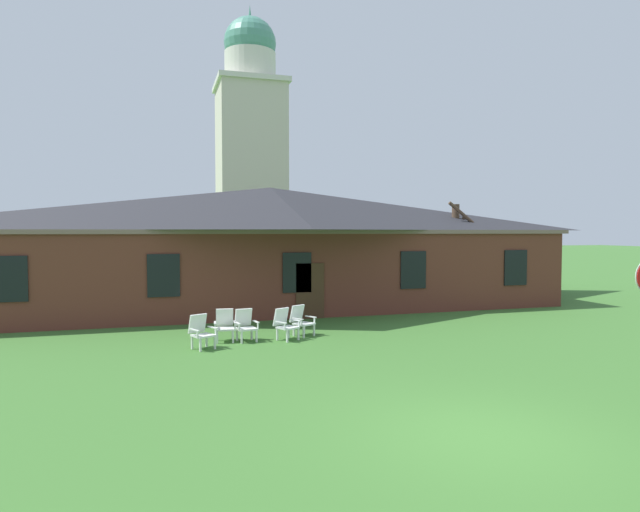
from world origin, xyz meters
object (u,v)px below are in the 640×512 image
at_px(lawn_chair_left_end, 245,324).
at_px(lawn_chair_right_end, 301,320).
at_px(lawn_chair_middle, 285,323).
at_px(lawn_chair_near_door, 225,324).
at_px(lawn_chair_by_porch, 201,331).

relative_size(lawn_chair_left_end, lawn_chair_right_end, 1.00).
distance_m(lawn_chair_left_end, lawn_chair_middle, 1.19).
xyz_separation_m(lawn_chair_near_door, lawn_chair_middle, (1.78, -0.34, 0.00)).
height_order(lawn_chair_near_door, lawn_chair_middle, same).
distance_m(lawn_chair_by_porch, lawn_chair_middle, 2.59).
xyz_separation_m(lawn_chair_by_porch, lawn_chair_near_door, (0.76, 0.88, 0.00)).
distance_m(lawn_chair_near_door, lawn_chair_right_end, 2.42).
bearing_deg(lawn_chair_by_porch, lawn_chair_left_end, 27.67).
relative_size(lawn_chair_by_porch, lawn_chair_near_door, 1.00).
xyz_separation_m(lawn_chair_left_end, lawn_chair_middle, (1.18, -0.18, 0.00)).
bearing_deg(lawn_chair_left_end, lawn_chair_near_door, 164.56).
relative_size(lawn_chair_left_end, lawn_chair_middle, 1.00).
relative_size(lawn_chair_near_door, lawn_chair_middle, 1.00).
bearing_deg(lawn_chair_middle, lawn_chair_near_door, 169.15).
distance_m(lawn_chair_by_porch, lawn_chair_left_end, 1.53).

